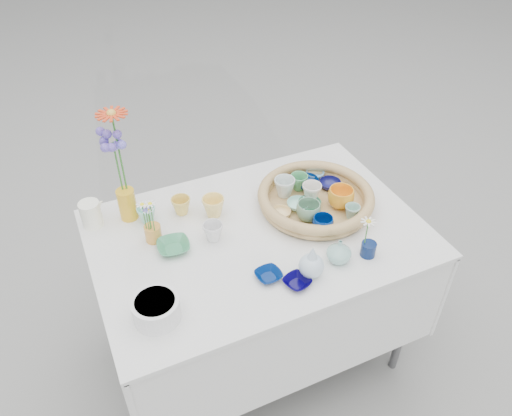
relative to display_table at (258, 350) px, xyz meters
name	(u,v)px	position (x,y,z in m)	size (l,w,h in m)	color
ground	(258,350)	(0.00, 0.00, 0.00)	(80.00, 80.00, 0.00)	gray
display_table	(258,350)	(0.00, 0.00, 0.00)	(1.26, 0.86, 0.77)	silver
wicker_tray	(316,198)	(0.28, 0.05, 0.80)	(0.47, 0.47, 0.08)	#A1804C
tray_ceramic_0	(306,183)	(0.30, 0.17, 0.80)	(0.11, 0.11, 0.03)	navy
tray_ceramic_1	(330,184)	(0.39, 0.12, 0.80)	(0.09, 0.09, 0.03)	#10114E
tray_ceramic_2	(341,198)	(0.36, -0.01, 0.82)	(0.11, 0.11, 0.08)	orange
tray_ceramic_3	(309,204)	(0.24, 0.03, 0.80)	(0.09, 0.09, 0.03)	#489068
tray_ceramic_4	(308,211)	(0.20, -0.03, 0.82)	(0.10, 0.10, 0.08)	slate
tray_ceramic_5	(298,205)	(0.20, 0.05, 0.80)	(0.09, 0.09, 0.03)	#AEEFDD
tray_ceramic_6	(284,187)	(0.19, 0.15, 0.82)	(0.09, 0.09, 0.08)	silver
tray_ceramic_7	(312,192)	(0.27, 0.07, 0.82)	(0.08, 0.08, 0.07)	silver
tray_ceramic_8	(315,174)	(0.37, 0.21, 0.80)	(0.08, 0.08, 0.02)	#76B3E1
tray_ceramic_9	(323,224)	(0.22, -0.11, 0.81)	(0.08, 0.08, 0.06)	navy
tray_ceramic_10	(281,213)	(0.11, 0.03, 0.80)	(0.08, 0.08, 0.02)	#E3C27C
tray_ceramic_11	(352,212)	(0.36, -0.09, 0.81)	(0.06, 0.06, 0.06)	#91BBAB
tray_ceramic_12	(299,182)	(0.26, 0.16, 0.82)	(0.07, 0.07, 0.07)	#50A568
loose_ceramic_0	(181,206)	(-0.23, 0.23, 0.80)	(0.08, 0.08, 0.07)	#E3C051
loose_ceramic_1	(213,207)	(-0.12, 0.17, 0.81)	(0.09, 0.09, 0.08)	#FFDB72
loose_ceramic_2	(174,247)	(-0.33, 0.04, 0.78)	(0.12, 0.12, 0.03)	#3B885C
loose_ceramic_3	(213,232)	(-0.17, 0.03, 0.80)	(0.08, 0.08, 0.07)	silver
loose_ceramic_4	(268,275)	(-0.07, -0.23, 0.78)	(0.09, 0.09, 0.02)	#011952
loose_ceramic_5	(147,215)	(-0.37, 0.24, 0.80)	(0.07, 0.07, 0.07)	#8EE1CD
loose_ceramic_6	(297,282)	(0.01, -0.30, 0.78)	(0.09, 0.09, 0.02)	#040037
fluted_bowl	(156,309)	(-0.47, -0.24, 0.81)	(0.15, 0.15, 0.08)	silver
bud_vase_paleblue	(312,261)	(0.07, -0.28, 0.83)	(0.09, 0.09, 0.14)	silver
bud_vase_seafoam	(339,251)	(0.20, -0.26, 0.81)	(0.09, 0.09, 0.09)	#85B7AD
bud_vase_cobalt	(368,249)	(0.31, -0.28, 0.79)	(0.06, 0.06, 0.06)	#091944
single_daisy	(367,232)	(0.30, -0.27, 0.87)	(0.07, 0.07, 0.12)	white
tall_vase_yellow	(127,204)	(-0.43, 0.29, 0.83)	(0.07, 0.07, 0.13)	gold
gerbera	(119,153)	(-0.42, 0.31, 1.06)	(0.13, 0.13, 0.34)	red
hydrangea	(118,167)	(-0.43, 0.31, 1.00)	(0.08, 0.08, 0.30)	#604CB5
white_pitcher	(91,214)	(-0.57, 0.31, 0.82)	(0.11, 0.08, 0.11)	white
daisy_cup	(153,233)	(-0.38, 0.12, 0.80)	(0.06, 0.06, 0.07)	gold
daisy_posy	(149,215)	(-0.38, 0.11, 0.90)	(0.07, 0.07, 0.13)	white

